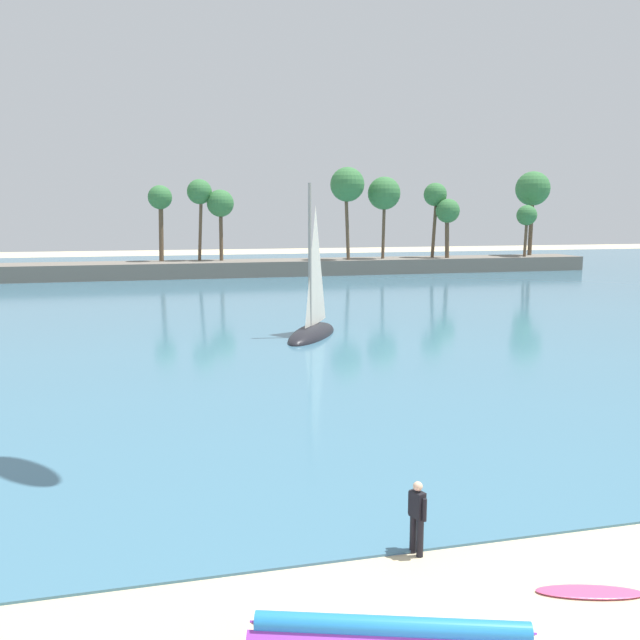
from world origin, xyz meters
name	(u,v)px	position (x,y,z in m)	size (l,w,h in m)	color
sea	(189,289)	(0.00, 59.40, 0.03)	(220.00, 105.31, 0.06)	teal
palm_headland	(202,245)	(2.16, 71.97, 3.70)	(99.68, 6.74, 13.00)	slate
person_at_waterline	(417,516)	(2.06, 6.68, 0.89)	(0.31, 0.52, 1.67)	black
surfboard	(590,592)	(4.77, 4.43, 0.04)	(2.10, 0.52, 0.08)	#E04C7F
sailboat_near_shore	(312,321)	(5.82, 32.46, 0.93)	(5.10, 6.72, 9.62)	black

